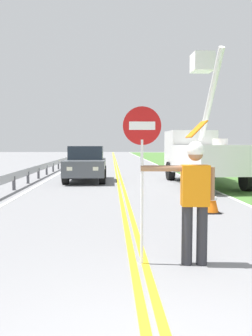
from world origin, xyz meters
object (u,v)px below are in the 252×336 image
object	(u,v)px
flagger_worker	(194,195)
stop_sign_paddle	(142,149)
traffic_cone_lead	(212,200)
oncoming_sedan_nearest	(86,164)
traffic_cone_mid	(198,188)
utility_bucket_truck	(201,152)

from	to	relation	value
flagger_worker	stop_sign_paddle	size ratio (longest dim) A/B	0.78
flagger_worker	stop_sign_paddle	world-z (taller)	stop_sign_paddle
traffic_cone_lead	stop_sign_paddle	bearing A→B (deg)	-120.00
oncoming_sedan_nearest	traffic_cone_lead	xyz separation A→B (m)	(3.83, -7.99, -0.50)
flagger_worker	traffic_cone_mid	distance (m)	6.56
utility_bucket_truck	traffic_cone_mid	world-z (taller)	utility_bucket_truck
oncoming_sedan_nearest	utility_bucket_truck	bearing A→B (deg)	-14.62
stop_sign_paddle	utility_bucket_truck	bearing A→B (deg)	70.84
flagger_worker	utility_bucket_truck	distance (m)	10.80
traffic_cone_lead	utility_bucket_truck	bearing A→B (deg)	77.74
flagger_worker	oncoming_sedan_nearest	size ratio (longest dim) A/B	0.44
utility_bucket_truck	oncoming_sedan_nearest	xyz separation A→B (m)	(-5.27, 1.37, -0.59)
oncoming_sedan_nearest	traffic_cone_lead	size ratio (longest dim) A/B	5.87
oncoming_sedan_nearest	stop_sign_paddle	bearing A→B (deg)	-81.93
oncoming_sedan_nearest	flagger_worker	bearing A→B (deg)	-78.34
flagger_worker	oncoming_sedan_nearest	distance (m)	12.04
stop_sign_paddle	oncoming_sedan_nearest	distance (m)	11.89
stop_sign_paddle	oncoming_sedan_nearest	world-z (taller)	stop_sign_paddle
stop_sign_paddle	oncoming_sedan_nearest	xyz separation A→B (m)	(-1.67, 11.74, -0.88)
oncoming_sedan_nearest	traffic_cone_mid	xyz separation A→B (m)	(4.10, -5.49, -0.50)
flagger_worker	stop_sign_paddle	xyz separation A→B (m)	(-0.77, 0.05, 0.66)
flagger_worker	traffic_cone_mid	bearing A→B (deg)	75.18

